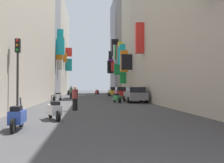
{
  "coord_description": "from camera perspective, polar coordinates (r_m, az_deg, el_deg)",
  "views": [
    {
      "loc": [
        -0.87,
        -2.6,
        1.53
      ],
      "look_at": [
        2.42,
        30.08,
        2.16
      ],
      "focal_mm": 41.51,
      "sensor_mm": 36.0,
      "label": 1
    }
  ],
  "objects": [
    {
      "name": "building_right_near",
      "position": [
        21.36,
        19.83,
        15.75
      ],
      "size": [
        7.37,
        31.65,
        15.42
      ],
      "color": "#B2A899",
      "rests_on": "ground"
    },
    {
      "name": "scooter_green",
      "position": [
        24.54,
        1.1,
        -3.6
      ],
      "size": [
        0.68,
        1.86,
        1.13
      ],
      "color": "#287F3D",
      "rests_on": "ground"
    },
    {
      "name": "pedestrian_crossing",
      "position": [
        32.97,
        -9.02,
        -2.38
      ],
      "size": [
        0.39,
        0.39,
        1.59
      ],
      "color": "black",
      "rests_on": "ground"
    },
    {
      "name": "scooter_silver",
      "position": [
        28.52,
        -11.96,
        -3.23
      ],
      "size": [
        0.82,
        1.82,
        1.13
      ],
      "color": "#ADADB2",
      "rests_on": "ground"
    },
    {
      "name": "building_right_far",
      "position": [
        58.53,
        3.04,
        7.48
      ],
      "size": [
        7.3,
        10.81,
        20.56
      ],
      "color": "gray",
      "rests_on": "ground"
    },
    {
      "name": "parked_car_red",
      "position": [
        34.41,
        2.14,
        -2.37
      ],
      "size": [
        1.91,
        4.36,
        1.46
      ],
      "color": "#B21E1E",
      "rests_on": "ground"
    },
    {
      "name": "parked_car_grey",
      "position": [
        25.03,
        5.13,
        -2.83
      ],
      "size": [
        1.87,
        3.99,
        1.48
      ],
      "color": "slate",
      "rests_on": "ground"
    },
    {
      "name": "building_right_mid_a",
      "position": [
        40.09,
        7.25,
        10.63
      ],
      "size": [
        7.04,
        7.98,
        19.41
      ],
      "color": "#BCB29E",
      "rests_on": "ground"
    },
    {
      "name": "scooter_red",
      "position": [
        48.87,
        -3.33,
        -2.35
      ],
      "size": [
        0.73,
        1.87,
        1.13
      ],
      "color": "red",
      "rests_on": "ground"
    },
    {
      "name": "traffic_light_near_corner",
      "position": [
        15.07,
        -20.07,
        3.9
      ],
      "size": [
        0.26,
        0.34,
        4.15
      ],
      "color": "#2D2D2D",
      "rests_on": "ground"
    },
    {
      "name": "parked_car_yellow",
      "position": [
        41.56,
        0.57,
        -2.16
      ],
      "size": [
        1.89,
        4.35,
        1.46
      ],
      "color": "gold",
      "rests_on": "ground"
    },
    {
      "name": "scooter_black",
      "position": [
        47.84,
        -9.26,
        -2.37
      ],
      "size": [
        0.87,
        1.87,
        1.13
      ],
      "color": "black",
      "rests_on": "ground"
    },
    {
      "name": "building_left_mid_b",
      "position": [
        53.66,
        -13.43,
        6.99
      ],
      "size": [
        7.3,
        19.9,
        18.12
      ],
      "color": "#BCB29E",
      "rests_on": "ground"
    },
    {
      "name": "building_left_mid_a",
      "position": [
        40.21,
        -16.07,
        9.96
      ],
      "size": [
        7.18,
        7.75,
        18.46
      ],
      "color": "gray",
      "rests_on": "ground"
    },
    {
      "name": "pedestrian_near_left",
      "position": [
        16.72,
        -8.15,
        -3.72
      ],
      "size": [
        0.48,
        0.48,
        1.55
      ],
      "color": "black",
      "rests_on": "ground"
    },
    {
      "name": "ground_plane",
      "position": [
        32.65,
        -4.23,
        -3.79
      ],
      "size": [
        140.0,
        140.0,
        0.0
      ],
      "primitive_type": "plane",
      "color": "#424244"
    },
    {
      "name": "scooter_blue",
      "position": [
        9.79,
        -20.11,
        -7.32
      ],
      "size": [
        0.5,
        1.94,
        1.13
      ],
      "color": "#2D4CAD",
      "rests_on": "ground"
    },
    {
      "name": "scooter_white",
      "position": [
        12.26,
        -12.61,
        -6.09
      ],
      "size": [
        0.83,
        1.91,
        1.13
      ],
      "color": "silver",
      "rests_on": "ground"
    },
    {
      "name": "building_right_mid_b",
      "position": [
        46.89,
        5.22,
        7.38
      ],
      "size": [
        7.28,
        6.59,
        16.9
      ],
      "color": "slate",
      "rests_on": "ground"
    }
  ]
}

